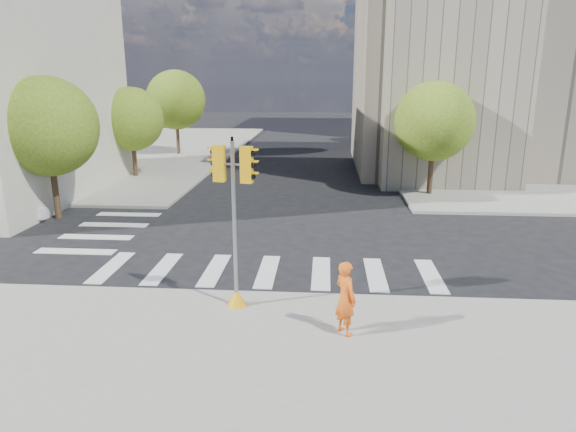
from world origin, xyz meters
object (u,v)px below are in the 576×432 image
Objects in this scene: photographer at (345,298)px; lamp_far at (399,98)px; traffic_signal at (235,237)px; lamp_near at (430,107)px.

lamp_far is at bearing -45.18° from photographer.
lamp_far is 1.73× the size of traffic_signal.
lamp_far is at bearing 86.86° from traffic_signal.
traffic_signal is (-8.62, -33.02, -2.44)m from lamp_far.
lamp_far reaches higher than photographer.
lamp_far reaches higher than traffic_signal.
lamp_far is (0.00, 14.00, 0.00)m from lamp_near.
lamp_near is at bearing 77.11° from traffic_signal.
lamp_near is 21.03m from traffic_signal.
traffic_signal is 2.49× the size of photographer.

